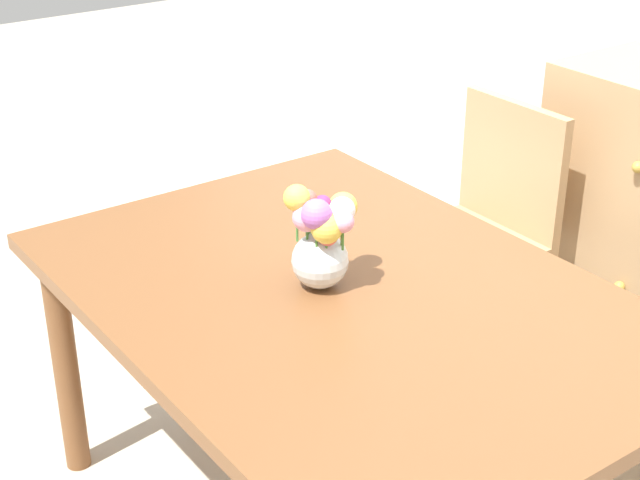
% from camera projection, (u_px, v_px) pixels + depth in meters
% --- Properties ---
extents(dining_table, '(1.52, 1.07, 0.74)m').
position_uv_depth(dining_table, '(346.00, 323.00, 2.29)').
color(dining_table, brown).
rests_on(dining_table, ground_plane).
extents(chair_left, '(0.42, 0.42, 0.90)m').
position_uv_depth(chair_left, '(484.00, 221.00, 3.12)').
color(chair_left, tan).
rests_on(chair_left, ground_plane).
extents(flower_vase, '(0.18, 0.18, 0.25)m').
position_uv_depth(flower_vase, '(321.00, 238.00, 2.22)').
color(flower_vase, silver).
rests_on(flower_vase, dining_table).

